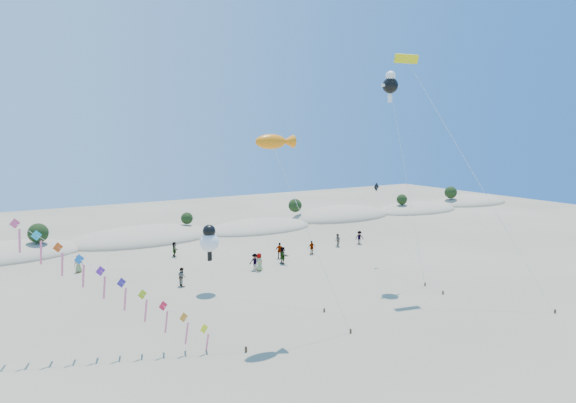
# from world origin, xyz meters

# --- Properties ---
(dune_ridge) EXTENTS (145.30, 11.49, 5.57)m
(dune_ridge) POSITION_xyz_m (1.06, 45.14, 0.11)
(dune_ridge) COLOR tan
(dune_ridge) RESTS_ON ground
(fish_kite) EXTENTS (5.54, 3.80, 13.50)m
(fish_kite) POSITION_xyz_m (0.70, 11.46, 12.96)
(fish_kite) COLOR #3F2D1E
(fish_kite) RESTS_ON ground
(cartoon_kite_low) EXTENTS (6.47, 10.06, 5.85)m
(cartoon_kite_low) POSITION_xyz_m (-0.14, 21.55, 4.52)
(cartoon_kite_low) COLOR #3F2D1E
(cartoon_kite_low) RESTS_ON ground
(cartoon_kite_high) EXTENTS (2.25, 4.72, 19.14)m
(cartoon_kite_high) POSITION_xyz_m (15.73, 16.97, 17.95)
(cartoon_kite_high) COLOR #3F2D1E
(cartoon_kite_high) RESTS_ON ground
(parafoil_kite) EXTENTS (6.25, 11.96, 20.25)m
(parafoil_kite) POSITION_xyz_m (15.44, 14.40, 19.41)
(parafoil_kite) COLOR #3F2D1E
(parafoil_kite) RESTS_ON ground
(dark_kite) EXTENTS (2.43, 11.18, 8.50)m
(dark_kite) POSITION_xyz_m (17.88, 18.35, 5.68)
(dark_kite) COLOR #3F2D1E
(dark_kite) RESTS_ON ground
(beachgoers) EXTENTS (32.64, 11.86, 1.82)m
(beachgoers) POSITION_xyz_m (7.82, 28.17, 0.85)
(beachgoers) COLOR slate
(beachgoers) RESTS_ON ground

